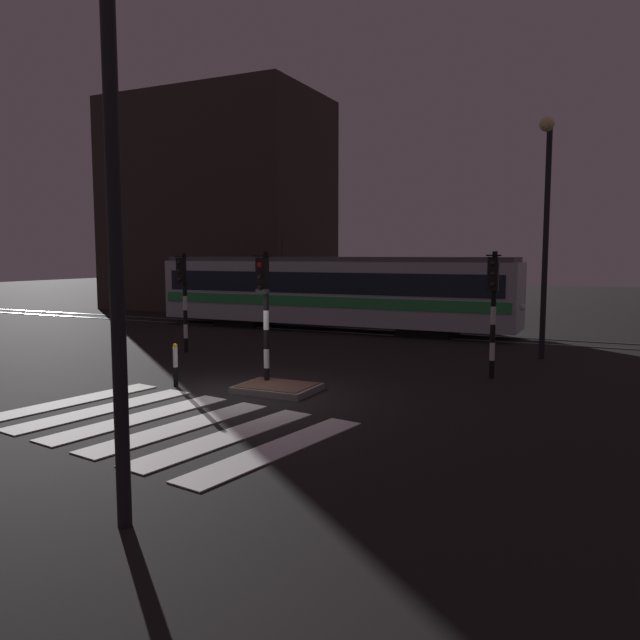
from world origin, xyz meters
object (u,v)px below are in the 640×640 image
traffic_light_corner_far_left (183,287)px  traffic_light_median_centre (264,299)px  tram (330,291)px  street_lamp_trackside_right (546,211)px  traffic_light_corner_far_right (493,295)px  bollard_island_edge (175,365)px  street_lamp_near_kerb (96,118)px

traffic_light_corner_far_left → traffic_light_median_centre: bearing=-34.6°
tram → street_lamp_trackside_right: bearing=-24.8°
traffic_light_median_centre → traffic_light_corner_far_right: bearing=36.1°
traffic_light_median_centre → bollard_island_edge: bearing=-158.3°
traffic_light_median_centre → street_lamp_near_kerb: bearing=-72.2°
traffic_light_corner_far_left → bollard_island_edge: size_ratio=3.07×
street_lamp_near_kerb → bollard_island_edge: bearing=123.3°
street_lamp_near_kerb → bollard_island_edge: street_lamp_near_kerb is taller
traffic_light_corner_far_right → bollard_island_edge: 8.55m
traffic_light_median_centre → traffic_light_corner_far_left: traffic_light_median_centre is taller
street_lamp_near_kerb → tram: (-6.17, 19.82, -3.14)m
traffic_light_median_centre → tram: size_ratio=0.21×
traffic_light_corner_far_right → traffic_light_corner_far_left: bearing=179.3°
tram → bollard_island_edge: tram is taller
traffic_light_corner_far_right → street_lamp_near_kerb: (-2.39, -11.62, 2.62)m
traffic_light_median_centre → street_lamp_trackside_right: street_lamp_trackside_right is taller
traffic_light_corner_far_right → street_lamp_near_kerb: size_ratio=0.44×
traffic_light_corner_far_right → traffic_light_corner_far_left: (-10.36, 0.12, -0.03)m
traffic_light_corner_far_left → tram: 8.29m
traffic_light_median_centre → street_lamp_trackside_right: size_ratio=0.46×
traffic_light_median_centre → bollard_island_edge: size_ratio=3.09×
street_lamp_trackside_right → street_lamp_near_kerb: (-3.25, -15.46, 0.18)m
traffic_light_corner_far_right → street_lamp_trackside_right: (0.86, 3.85, 2.43)m
bollard_island_edge → traffic_light_corner_far_left: bearing=125.5°
street_lamp_trackside_right → bollard_island_edge: 12.22m
traffic_light_corner_far_left → bollard_island_edge: traffic_light_corner_far_left is taller
traffic_light_corner_far_left → traffic_light_corner_far_right: bearing=-0.7°
traffic_light_median_centre → street_lamp_near_kerb: 8.81m
street_lamp_near_kerb → tram: size_ratio=0.47×
traffic_light_corner_far_right → bollard_island_edge: (-7.09, -4.46, -1.71)m
street_lamp_trackside_right → bollard_island_edge: street_lamp_trackside_right is taller
traffic_light_corner_far_right → traffic_light_median_centre: bearing=-143.9°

